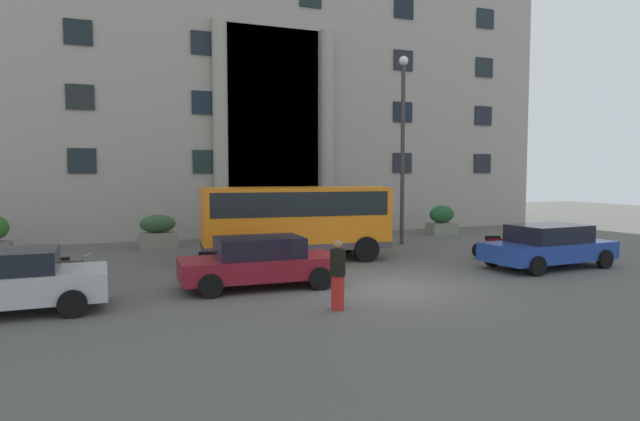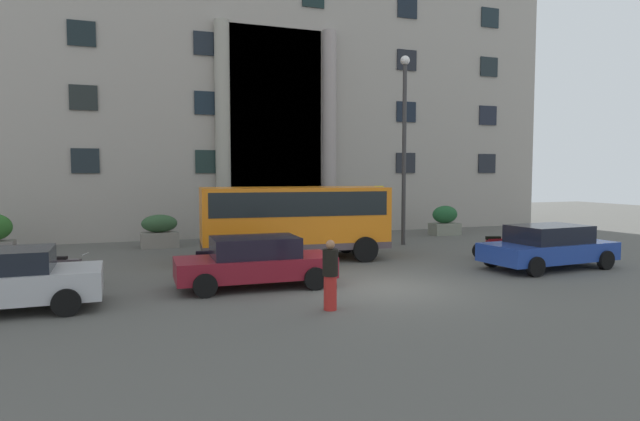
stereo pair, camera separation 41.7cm
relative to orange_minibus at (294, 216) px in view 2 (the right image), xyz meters
The scene contains 15 objects.
ground_plane 5.79m from the orange_minibus, 82.03° to the right, with size 80.00×64.00×0.12m, color #52514C.
office_building_facade 13.77m from the orange_minibus, 86.31° to the left, with size 33.38×9.60×16.67m.
orange_minibus is the anchor object (origin of this frame).
bus_stop_sign 4.53m from the orange_minibus, 21.26° to the left, with size 0.44×0.08×2.60m.
hedge_planter_east 5.37m from the orange_minibus, 100.85° to the left, with size 1.45×0.94×1.44m.
hedge_planter_far_east 10.65m from the orange_minibus, 26.34° to the left, with size 1.45×0.84×1.48m.
hedge_planter_entrance_left 6.20m from the orange_minibus, 49.21° to the left, with size 1.70×0.74×1.35m.
hedge_planter_entrance_right 6.68m from the orange_minibus, 130.94° to the left, with size 1.53×0.89×1.39m.
parked_coupe_end 4.92m from the orange_minibus, 120.84° to the right, with size 4.36×2.05×1.40m.
white_taxi_kerbside 8.70m from the orange_minibus, 32.65° to the right, with size 4.60×2.32×1.43m.
scooter_by_planter 7.51m from the orange_minibus, 18.89° to the right, with size 1.88×0.71×0.89m.
motorcycle_far_end 7.83m from the orange_minibus, 164.63° to the right, with size 1.94×0.77×0.89m.
motorcycle_near_kerb 4.37m from the orange_minibus, 144.87° to the right, with size 2.00×0.56×0.89m.
pedestrian_woman_dark_dress 7.38m from the orange_minibus, 101.48° to the right, with size 0.36×0.36×1.62m.
lamppost_plaza_centre 6.88m from the orange_minibus, 21.03° to the left, with size 0.40×0.40×8.14m.
Camera 2 is at (-6.80, -13.18, 3.18)m, focal length 30.57 mm.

